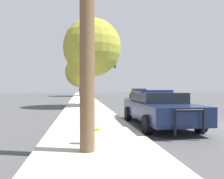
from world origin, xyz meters
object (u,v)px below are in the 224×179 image
police_car (158,107)px  car_background_oncoming (139,93)px  tree_sidewalk_near (92,48)px  tree_sidewalk_far (81,72)px  traffic_light (101,71)px  fire_hydrant (90,128)px

police_car → car_background_oncoming: (4.73, 20.08, -0.02)m
tree_sidewalk_near → tree_sidewalk_far: 20.82m
traffic_light → tree_sidewalk_far: tree_sidewalk_far is taller
police_car → tree_sidewalk_near: (-2.26, 8.30, 3.90)m
traffic_light → tree_sidewalk_near: tree_sidewalk_near is taller
police_car → car_background_oncoming: police_car is taller
fire_hydrant → traffic_light: 24.51m
fire_hydrant → tree_sidewalk_far: size_ratio=0.11×
car_background_oncoming → traffic_light: bearing=-13.2°
fire_hydrant → traffic_light: size_ratio=0.15×
traffic_light → car_background_oncoming: (5.02, -1.05, -3.02)m
police_car → fire_hydrant: 4.23m
police_car → tree_sidewalk_far: bearing=-83.4°
traffic_light → car_background_oncoming: 5.95m
traffic_light → tree_sidewalk_far: size_ratio=0.76×
traffic_light → tree_sidewalk_far: 8.46m
traffic_light → tree_sidewalk_far: bearing=109.3°
traffic_light → car_background_oncoming: traffic_light is taller
tree_sidewalk_near → tree_sidewalk_far: size_ratio=1.01×
fire_hydrant → tree_sidewalk_near: size_ratio=0.11×
fire_hydrant → tree_sidewalk_near: 12.07m
traffic_light → fire_hydrant: bearing=-96.3°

